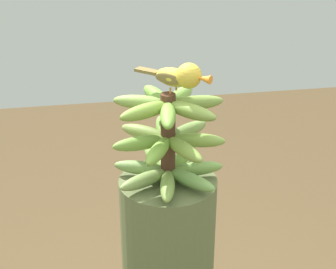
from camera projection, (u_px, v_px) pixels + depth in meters
banana_bunch at (168, 139)px, 1.32m from camera, size 0.31×0.31×0.25m
perched_bird at (181, 76)px, 1.25m from camera, size 0.18×0.17×0.08m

